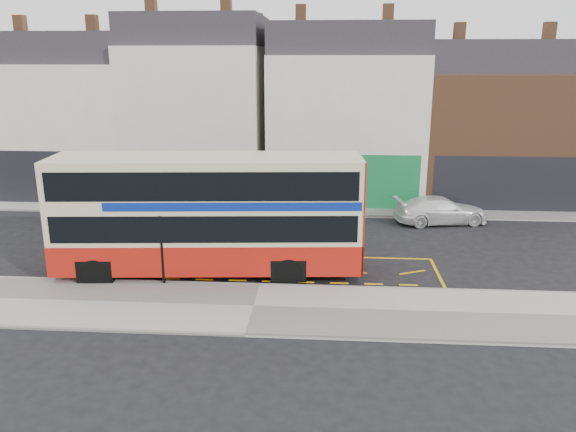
# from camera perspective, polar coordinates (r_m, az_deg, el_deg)

# --- Properties ---
(ground) EXTENTS (120.00, 120.00, 0.00)m
(ground) POSITION_cam_1_polar(r_m,az_deg,el_deg) (21.81, -2.75, -6.88)
(ground) COLOR black
(ground) RESTS_ON ground
(pavement) EXTENTS (40.00, 4.00, 0.15)m
(pavement) POSITION_cam_1_polar(r_m,az_deg,el_deg) (19.70, -3.53, -9.26)
(pavement) COLOR #A5A39C
(pavement) RESTS_ON ground
(kerb) EXTENTS (40.00, 0.15, 0.15)m
(kerb) POSITION_cam_1_polar(r_m,az_deg,el_deg) (21.44, -2.87, -7.08)
(kerb) COLOR gray
(kerb) RESTS_ON ground
(far_pavement) EXTENTS (50.00, 3.00, 0.15)m
(far_pavement) POSITION_cam_1_polar(r_m,az_deg,el_deg) (32.17, -0.49, 0.83)
(far_pavement) COLOR #A5A39C
(far_pavement) RESTS_ON ground
(road_markings) EXTENTS (14.00, 3.40, 0.01)m
(road_markings) POSITION_cam_1_polar(r_m,az_deg,el_deg) (23.28, -2.29, -5.35)
(road_markings) COLOR #DEAB0B
(road_markings) RESTS_ON ground
(terrace_far_left) EXTENTS (8.00, 8.01, 10.80)m
(terrace_far_left) POSITION_cam_1_polar(r_m,az_deg,el_deg) (38.58, -20.72, 9.52)
(terrace_far_left) COLOR silver
(terrace_far_left) RESTS_ON ground
(terrace_left) EXTENTS (8.00, 8.01, 11.80)m
(terrace_left) POSITION_cam_1_polar(r_m,az_deg,el_deg) (35.98, -8.93, 10.75)
(terrace_left) COLOR silver
(terrace_left) RESTS_ON ground
(terrace_green_shop) EXTENTS (9.00, 8.01, 11.30)m
(terrace_green_shop) POSITION_cam_1_polar(r_m,az_deg,el_deg) (35.13, 5.80, 10.33)
(terrace_green_shop) COLOR silver
(terrace_green_shop) RESTS_ON ground
(terrace_right) EXTENTS (9.00, 8.01, 10.30)m
(terrace_right) POSITION_cam_1_polar(r_m,az_deg,el_deg) (36.58, 20.19, 8.88)
(terrace_right) COLOR brown
(terrace_right) RESTS_ON ground
(double_decker_bus) EXTENTS (12.12, 3.68, 4.77)m
(double_decker_bus) POSITION_cam_1_polar(r_m,az_deg,el_deg) (22.20, -8.02, 0.25)
(double_decker_bus) COLOR beige
(double_decker_bus) RESTS_ON ground
(bus_stop_post) EXTENTS (0.66, 0.13, 2.65)m
(bus_stop_post) POSITION_cam_1_polar(r_m,az_deg,el_deg) (21.43, -12.56, -2.64)
(bus_stop_post) COLOR black
(bus_stop_post) RESTS_ON pavement
(car_silver) EXTENTS (4.49, 2.68, 1.43)m
(car_silver) POSITION_cam_1_polar(r_m,az_deg,el_deg) (31.53, -18.14, 0.92)
(car_silver) COLOR #B1B2B6
(car_silver) RESTS_ON ground
(car_grey) EXTENTS (3.97, 1.62, 1.28)m
(car_grey) POSITION_cam_1_polar(r_m,az_deg,el_deg) (30.21, -0.86, 0.95)
(car_grey) COLOR #3D3F44
(car_grey) RESTS_ON ground
(car_white) EXTENTS (5.09, 2.80, 1.40)m
(car_white) POSITION_cam_1_polar(r_m,az_deg,el_deg) (30.39, 15.23, 0.58)
(car_white) COLOR white
(car_white) RESTS_ON ground
(street_tree_left) EXTENTS (3.08, 3.08, 6.65)m
(street_tree_left) POSITION_cam_1_polar(r_m,az_deg,el_deg) (36.79, -24.11, 8.46)
(street_tree_left) COLOR black
(street_tree_left) RESTS_ON ground
(street_tree_right) EXTENTS (2.52, 2.52, 5.45)m
(street_tree_right) POSITION_cam_1_polar(r_m,az_deg,el_deg) (33.26, 14.42, 7.24)
(street_tree_right) COLOR black
(street_tree_right) RESTS_ON ground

